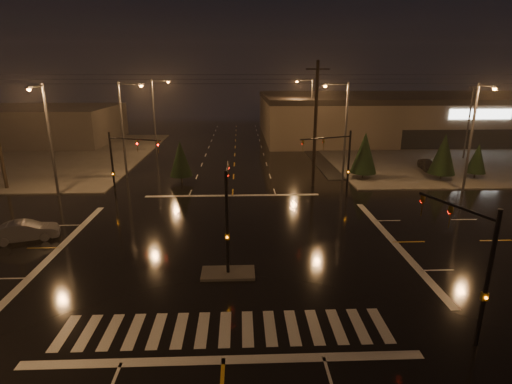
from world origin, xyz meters
TOP-DOWN VIEW (x-y plane):
  - ground at (0.00, 0.00)m, footprint 140.00×140.00m
  - sidewalk_ne at (30.00, 30.00)m, footprint 36.00×36.00m
  - sidewalk_nw at (-30.00, 30.00)m, footprint 36.00×36.00m
  - median_island at (0.00, -4.00)m, footprint 3.00×1.60m
  - crosswalk at (0.00, -9.00)m, footprint 15.00×2.60m
  - stop_bar_near at (0.00, -11.00)m, footprint 16.00×0.50m
  - stop_bar_far at (0.00, 11.00)m, footprint 16.00×0.50m
  - parking_lot at (35.00, 28.00)m, footprint 50.00×24.00m
  - retail_building at (35.00, 45.99)m, footprint 60.20×28.30m
  - commercial_block at (-35.00, 42.00)m, footprint 30.00×18.00m
  - signal_mast_median at (0.00, -3.07)m, footprint 0.25×4.59m
  - signal_mast_ne at (9.50, 10.14)m, footprint 4.84×1.86m
  - signal_mast_nw at (-9.50, 10.14)m, footprint 4.84×1.86m
  - signal_mast_se at (10.23, -9.75)m, footprint 1.55×3.87m
  - streetlight_1 at (-11.18, 18.00)m, footprint 2.77×0.32m
  - streetlight_2 at (-11.18, 34.00)m, footprint 2.77×0.32m
  - streetlight_3 at (11.18, 16.00)m, footprint 2.77×0.32m
  - streetlight_4 at (11.18, 36.00)m, footprint 2.77×0.32m
  - streetlight_5 at (-16.00, 11.18)m, footprint 0.32×2.77m
  - streetlight_6 at (22.00, 11.18)m, footprint 0.32×2.77m
  - utility_pole_1 at (8.00, 14.00)m, footprint 2.20×0.32m
  - conifer_0 at (13.79, 16.47)m, footprint 2.74×2.74m
  - conifer_1 at (21.85, 15.67)m, footprint 2.70×2.70m
  - conifer_2 at (25.68, 15.95)m, footprint 2.01×2.01m
  - conifer_3 at (-5.32, 15.82)m, footprint 2.33×2.33m
  - car_parked at (22.45, 19.95)m, footprint 1.98×3.98m
  - car_crossing at (-13.75, 1.31)m, footprint 4.36×2.67m

SIDE VIEW (x-z plane):
  - ground at x=0.00m, z-range 0.00..0.00m
  - crosswalk at x=0.00m, z-range 0.00..0.01m
  - stop_bar_near at x=0.00m, z-range 0.00..0.01m
  - stop_bar_far at x=0.00m, z-range 0.00..0.01m
  - parking_lot at x=35.00m, z-range 0.00..0.08m
  - sidewalk_ne at x=30.00m, z-range 0.00..0.12m
  - sidewalk_nw at x=-30.00m, z-range 0.00..0.12m
  - median_island at x=0.00m, z-range 0.00..0.15m
  - car_parked at x=22.45m, z-range 0.00..1.30m
  - car_crossing at x=-13.75m, z-range 0.00..1.36m
  - conifer_2 at x=25.68m, z-range 0.35..4.18m
  - conifer_3 at x=-5.32m, z-range 0.35..4.69m
  - commercial_block at x=-35.00m, z-range 0.00..5.60m
  - conifer_1 at x=21.85m, z-range 0.35..5.26m
  - conifer_0 at x=13.79m, z-range 0.35..5.33m
  - signal_mast_se at x=10.23m, z-range 0.71..6.71m
  - signal_mast_median at x=0.00m, z-range 0.75..6.75m
  - signal_mast_ne at x=9.50m, z-range 0.79..6.79m
  - signal_mast_nw at x=-9.50m, z-range 0.79..6.79m
  - retail_building at x=35.00m, z-range 0.24..7.44m
  - streetlight_1 at x=-11.18m, z-range 0.80..10.80m
  - streetlight_2 at x=-11.18m, z-range 0.80..10.80m
  - streetlight_3 at x=11.18m, z-range 0.80..10.80m
  - streetlight_4 at x=11.18m, z-range 0.80..10.80m
  - streetlight_5 at x=-16.00m, z-range 0.80..10.80m
  - streetlight_6 at x=22.00m, z-range 0.80..10.80m
  - utility_pole_1 at x=8.00m, z-range 0.13..12.13m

